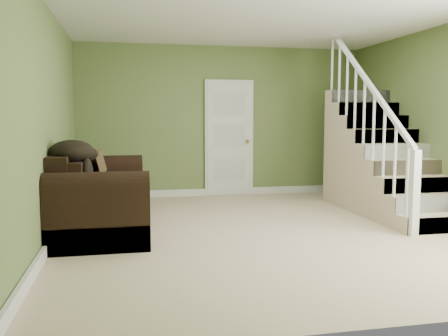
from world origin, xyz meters
name	(u,v)px	position (x,y,z in m)	size (l,w,h in m)	color
floor	(268,230)	(0.00, 0.00, 0.00)	(5.00, 5.50, 0.01)	tan
ceiling	(270,10)	(0.00, 0.00, 2.60)	(5.00, 5.50, 0.01)	white
wall_back	(223,121)	(0.00, 2.75, 1.30)	(5.00, 0.04, 2.60)	olive
wall_front	(399,127)	(0.00, -2.75, 1.30)	(5.00, 0.04, 2.60)	olive
wall_left	(48,123)	(-2.50, 0.00, 1.30)	(0.04, 5.50, 2.60)	olive
baseboard_back	(223,192)	(0.00, 2.72, 0.06)	(5.00, 0.04, 0.12)	white
baseboard_left	(55,235)	(-2.47, 0.00, 0.06)	(0.04, 5.50, 0.12)	white
baseboard_right	(448,217)	(2.47, 0.00, 0.06)	(0.04, 5.50, 0.12)	white
door	(229,138)	(0.10, 2.71, 1.01)	(0.86, 0.12, 2.02)	white
staircase	(378,167)	(1.99, 0.97, 0.64)	(1.00, 2.51, 2.82)	tan
sofa	(98,199)	(-2.02, 0.53, 0.36)	(1.04, 2.42, 0.96)	black
side_table	(90,193)	(-2.20, 1.55, 0.28)	(0.54, 0.54, 0.77)	black
cat	(108,178)	(-1.90, 0.63, 0.60)	(0.26, 0.47, 0.23)	black
banana	(110,190)	(-1.86, 0.07, 0.54)	(0.05, 0.17, 0.05)	yellow
throw_pillow	(101,164)	(-2.01, 1.27, 0.73)	(0.10, 0.39, 0.39)	#4B2F1E
throw_blanket	(71,151)	(-2.27, 0.04, 0.99)	(0.47, 0.62, 0.26)	black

